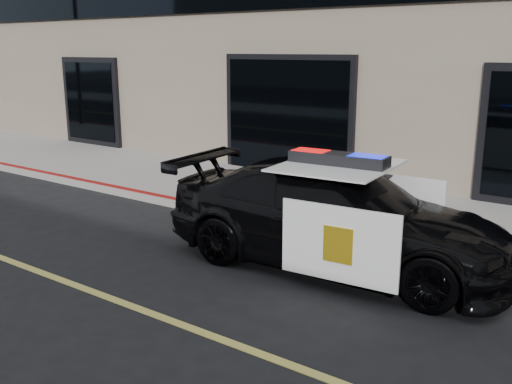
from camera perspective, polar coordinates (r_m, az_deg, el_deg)
The scene contains 4 objects.
ground at distance 8.02m, azimuth -18.50°, elevation -8.53°, with size 120.00×120.00×0.00m, color black.
sidewalk_n at distance 11.66m, azimuth 2.68°, elevation -0.37°, with size 60.00×3.50×0.15m, color gray.
police_car at distance 8.06m, azimuth 8.06°, elevation -2.35°, with size 2.77×5.24×1.62m.
fire_hydrant at distance 10.26m, azimuth 0.88°, elevation 0.10°, with size 0.34×0.47×0.76m.
Camera 1 is at (6.13, -4.22, 2.99)m, focal length 40.00 mm.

